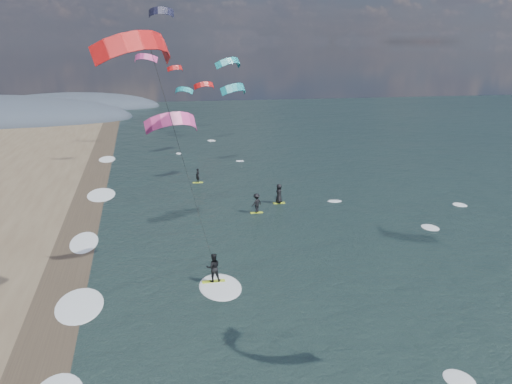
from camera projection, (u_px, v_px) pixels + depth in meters
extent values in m
cube|color=#382D23|center=(42.00, 353.00, 27.64)|extent=(3.00, 240.00, 0.00)
ellipsoid|color=#3D4756|center=(71.00, 108.00, 129.90)|extent=(40.00, 18.00, 7.00)
cube|color=#B7D525|center=(214.00, 282.00, 35.82)|extent=(1.45, 0.45, 0.07)
imported|color=black|center=(213.00, 267.00, 35.58)|extent=(0.90, 0.71, 1.84)
ellipsoid|color=white|center=(220.00, 287.00, 35.13)|extent=(2.60, 4.20, 0.12)
cylinder|color=black|center=(186.00, 169.00, 30.60)|extent=(0.02, 0.02, 15.11)
cube|color=#B7D525|center=(257.00, 213.00, 50.34)|extent=(1.10, 0.35, 0.05)
imported|color=black|center=(257.00, 203.00, 50.11)|extent=(1.28, 1.15, 1.72)
cube|color=#B7D525|center=(279.00, 203.00, 53.33)|extent=(1.10, 0.35, 0.05)
imported|color=black|center=(279.00, 193.00, 53.09)|extent=(0.79, 1.00, 1.80)
cube|color=#B7D525|center=(198.00, 182.00, 61.10)|extent=(1.10, 0.35, 0.05)
imported|color=black|center=(198.00, 175.00, 60.90)|extent=(0.57, 0.65, 1.49)
ellipsoid|color=white|center=(78.00, 306.00, 32.61)|extent=(2.40, 5.40, 0.11)
ellipsoid|color=white|center=(92.00, 242.00, 43.03)|extent=(2.40, 5.40, 0.11)
ellipsoid|color=white|center=(102.00, 195.00, 56.29)|extent=(2.40, 5.40, 0.11)
ellipsoid|color=white|center=(110.00, 159.00, 73.34)|extent=(2.40, 5.40, 0.11)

